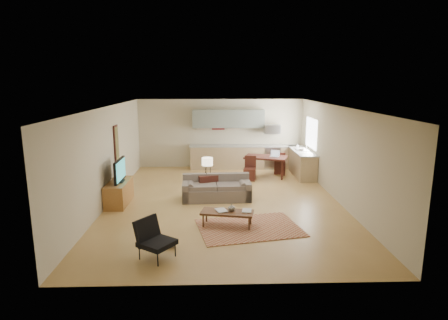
{
  "coord_description": "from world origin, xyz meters",
  "views": [
    {
      "loc": [
        -0.33,
        -10.27,
        3.38
      ],
      "look_at": [
        0.0,
        0.3,
        1.15
      ],
      "focal_mm": 30.0,
      "sensor_mm": 36.0,
      "label": 1
    }
  ],
  "objects_px": {
    "armchair": "(157,239)",
    "tv_credenza": "(119,193)",
    "sofa": "(217,188)",
    "console_table": "(208,186)",
    "dining_table": "(265,167)",
    "coffee_table": "(227,219)"
  },
  "relations": [
    {
      "from": "sofa",
      "to": "coffee_table",
      "type": "distance_m",
      "value": 2.08
    },
    {
      "from": "sofa",
      "to": "coffee_table",
      "type": "bearing_deg",
      "value": -86.02
    },
    {
      "from": "coffee_table",
      "to": "dining_table",
      "type": "relative_size",
      "value": 0.84
    },
    {
      "from": "coffee_table",
      "to": "armchair",
      "type": "distance_m",
      "value": 2.14
    },
    {
      "from": "armchair",
      "to": "tv_credenza",
      "type": "bearing_deg",
      "value": 60.6
    },
    {
      "from": "sofa",
      "to": "dining_table",
      "type": "height_order",
      "value": "dining_table"
    },
    {
      "from": "tv_credenza",
      "to": "console_table",
      "type": "distance_m",
      "value": 2.54
    },
    {
      "from": "armchair",
      "to": "tv_credenza",
      "type": "relative_size",
      "value": 0.56
    },
    {
      "from": "console_table",
      "to": "dining_table",
      "type": "bearing_deg",
      "value": 28.41
    },
    {
      "from": "coffee_table",
      "to": "dining_table",
      "type": "height_order",
      "value": "dining_table"
    },
    {
      "from": "dining_table",
      "to": "tv_credenza",
      "type": "bearing_deg",
      "value": -129.58
    },
    {
      "from": "console_table",
      "to": "sofa",
      "type": "bearing_deg",
      "value": -69.68
    },
    {
      "from": "tv_credenza",
      "to": "console_table",
      "type": "relative_size",
      "value": 2.07
    },
    {
      "from": "tv_credenza",
      "to": "sofa",
      "type": "bearing_deg",
      "value": 5.65
    },
    {
      "from": "console_table",
      "to": "dining_table",
      "type": "distance_m",
      "value": 3.11
    },
    {
      "from": "sofa",
      "to": "armchair",
      "type": "bearing_deg",
      "value": -110.45
    },
    {
      "from": "coffee_table",
      "to": "dining_table",
      "type": "bearing_deg",
      "value": 82.96
    },
    {
      "from": "tv_credenza",
      "to": "armchair",
      "type": "bearing_deg",
      "value": -65.34
    },
    {
      "from": "sofa",
      "to": "console_table",
      "type": "height_order",
      "value": "sofa"
    },
    {
      "from": "tv_credenza",
      "to": "dining_table",
      "type": "height_order",
      "value": "dining_table"
    },
    {
      "from": "sofa",
      "to": "armchair",
      "type": "xyz_separation_m",
      "value": [
        -1.19,
        -3.65,
        0.03
      ]
    },
    {
      "from": "coffee_table",
      "to": "console_table",
      "type": "relative_size",
      "value": 1.85
    }
  ]
}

